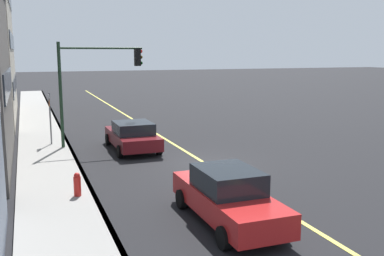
% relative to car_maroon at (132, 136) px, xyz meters
% --- Properties ---
extents(ground, '(200.00, 200.00, 0.00)m').
position_rel_car_maroon_xyz_m(ground, '(-3.64, -2.36, -0.74)').
color(ground, black).
extents(sidewalk_slab, '(80.00, 2.53, 0.15)m').
position_rel_car_maroon_xyz_m(sidewalk_slab, '(-3.64, 4.13, -0.66)').
color(sidewalk_slab, gray).
rests_on(sidewalk_slab, ground).
extents(curb_edge, '(80.00, 0.16, 0.15)m').
position_rel_car_maroon_xyz_m(curb_edge, '(-3.64, 2.95, -0.66)').
color(curb_edge, slate).
rests_on(curb_edge, ground).
extents(lane_stripe_center, '(80.00, 0.16, 0.01)m').
position_rel_car_maroon_xyz_m(lane_stripe_center, '(-3.64, -2.36, -0.73)').
color(lane_stripe_center, '#D8CC4C').
rests_on(lane_stripe_center, ground).
extents(car_maroon, '(4.66, 2.10, 1.44)m').
position_rel_car_maroon_xyz_m(car_maroon, '(0.00, 0.00, 0.00)').
color(car_maroon, '#591116').
rests_on(car_maroon, ground).
extents(car_red, '(4.79, 1.89, 1.60)m').
position_rel_car_maroon_xyz_m(car_red, '(-10.39, -0.34, 0.05)').
color(car_red, red).
rests_on(car_red, ground).
extents(traffic_light_mast, '(0.28, 4.25, 5.35)m').
position_rel_car_maroon_xyz_m(traffic_light_mast, '(1.20, 1.60, 2.96)').
color(traffic_light_mast, '#1E3823').
rests_on(traffic_light_mast, ground).
extents(street_sign_post, '(0.60, 0.08, 2.82)m').
position_rel_car_maroon_xyz_m(street_sign_post, '(2.25, 3.77, 0.93)').
color(street_sign_post, slate).
rests_on(street_sign_post, ground).
extents(fire_hydrant, '(0.24, 0.24, 0.94)m').
position_rel_car_maroon_xyz_m(fire_hydrant, '(-6.86, 3.47, -0.27)').
color(fire_hydrant, red).
rests_on(fire_hydrant, ground).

